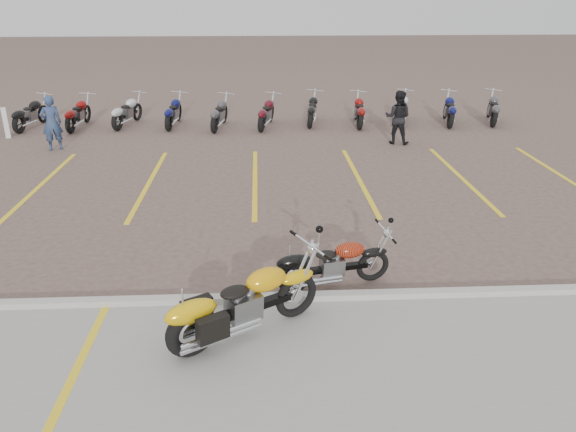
# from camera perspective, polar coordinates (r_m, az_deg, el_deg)

# --- Properties ---
(ground) EXTENTS (100.00, 100.00, 0.00)m
(ground) POSITION_cam_1_polar(r_m,az_deg,el_deg) (10.79, -3.44, -3.22)
(ground) COLOR #715C50
(ground) RESTS_ON ground
(concrete_apron) EXTENTS (60.00, 5.00, 0.01)m
(concrete_apron) POSITION_cam_1_polar(r_m,az_deg,el_deg) (7.00, -3.61, -19.23)
(concrete_apron) COLOR #9E9B93
(concrete_apron) RESTS_ON ground
(curb) EXTENTS (60.00, 0.18, 0.12)m
(curb) POSITION_cam_1_polar(r_m,az_deg,el_deg) (9.00, -3.51, -8.36)
(curb) COLOR #ADAAA3
(curb) RESTS_ON ground
(parking_stripes) EXTENTS (38.00, 5.50, 0.01)m
(parking_stripes) POSITION_cam_1_polar(r_m,az_deg,el_deg) (14.51, -3.38, 3.60)
(parking_stripes) COLOR yellow
(parking_stripes) RESTS_ON ground
(apron_stripe) EXTENTS (0.12, 5.00, 0.00)m
(apron_stripe) POSITION_cam_1_polar(r_m,az_deg,el_deg) (7.41, -22.70, -18.44)
(apron_stripe) COLOR yellow
(apron_stripe) RESTS_ON concrete_apron
(yellow_cruiser) EXTENTS (2.16, 1.38, 1.00)m
(yellow_cruiser) POSITION_cam_1_polar(r_m,az_deg,el_deg) (7.97, -4.73, -9.12)
(yellow_cruiser) COLOR black
(yellow_cruiser) RESTS_ON ground
(flame_cruiser) EXTENTS (1.94, 0.53, 0.81)m
(flame_cruiser) POSITION_cam_1_polar(r_m,az_deg,el_deg) (9.27, 4.36, -5.01)
(flame_cruiser) COLOR black
(flame_cruiser) RESTS_ON ground
(person_a) EXTENTS (0.72, 0.64, 1.66)m
(person_a) POSITION_cam_1_polar(r_m,az_deg,el_deg) (18.56, -22.91, 8.70)
(person_a) COLOR navy
(person_a) RESTS_ON ground
(person_b) EXTENTS (0.99, 0.89, 1.67)m
(person_b) POSITION_cam_1_polar(r_m,az_deg,el_deg) (18.20, 11.10, 9.81)
(person_b) COLOR black
(person_b) RESTS_ON ground
(bollard) EXTENTS (0.20, 0.20, 1.00)m
(bollard) POSITION_cam_1_polar(r_m,az_deg,el_deg) (20.80, -26.76, 8.45)
(bollard) COLOR silver
(bollard) RESTS_ON ground
(bg_bike_row) EXTENTS (17.48, 2.08, 1.10)m
(bg_bike_row) POSITION_cam_1_polar(r_m,az_deg,el_deg) (20.32, -2.29, 10.65)
(bg_bike_row) COLOR black
(bg_bike_row) RESTS_ON ground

